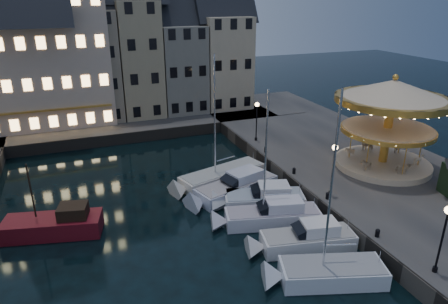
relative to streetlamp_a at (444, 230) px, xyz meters
name	(u,v)px	position (x,y,z in m)	size (l,w,h in m)	color
ground	(251,234)	(-7.20, 9.00, -4.02)	(160.00, 160.00, 0.00)	black
quay_east	(358,166)	(6.80, 15.00, -3.37)	(16.00, 56.00, 1.30)	#474442
quay_north	(99,126)	(-15.20, 37.00, -3.37)	(44.00, 12.00, 1.30)	#474442
quaywall_e	(285,179)	(-1.20, 15.00, -3.37)	(0.15, 44.00, 1.30)	#47423A
quaywall_n	(122,139)	(-13.20, 31.00, -3.37)	(48.00, 0.15, 1.30)	#47423A
streetlamp_a	(444,230)	(0.00, 0.00, 0.00)	(0.44, 0.44, 4.17)	black
streetlamp_b	(333,163)	(0.00, 10.00, 0.00)	(0.44, 0.44, 4.17)	black
streetlamp_c	(257,116)	(0.00, 23.50, 0.00)	(0.44, 0.44, 4.17)	black
streetlamp_d	(386,122)	(11.30, 17.00, 0.00)	(0.44, 0.44, 4.17)	black
bollard_a	(378,232)	(-0.60, 4.00, -2.41)	(0.30, 0.30, 0.57)	black
bollard_b	(328,195)	(-0.60, 9.50, -2.41)	(0.30, 0.30, 0.57)	black
bollard_c	(294,170)	(-0.60, 14.50, -2.41)	(0.30, 0.30, 0.57)	black
bollard_d	(266,149)	(-0.60, 20.00, -2.41)	(0.30, 0.30, 0.57)	black
townhouse_nb	(37,65)	(-21.25, 39.00, 4.26)	(6.16, 8.00, 13.80)	slate
townhouse_nc	(90,58)	(-15.20, 39.00, 4.76)	(6.82, 8.00, 14.80)	gray
townhouse_nd	(137,51)	(-9.45, 39.00, 5.26)	(5.50, 8.00, 15.80)	#9C8E6C
townhouse_ne	(180,61)	(-4.00, 39.00, 3.76)	(6.16, 8.00, 12.80)	slate
townhouse_nf	(222,55)	(2.05, 39.00, 4.26)	(6.82, 8.00, 13.80)	tan
hotel_corner	(35,51)	(-21.20, 39.00, 5.76)	(17.60, 9.00, 16.80)	#C9B19B
motorboat_a	(323,273)	(-5.38, 2.93, -3.48)	(7.19, 4.26, 11.96)	silver
motorboat_b	(302,240)	(-4.81, 6.20, -3.38)	(7.31, 3.32, 2.15)	silver
motorboat_c	(267,216)	(-5.58, 9.79, -3.34)	(8.01, 3.81, 10.63)	silver
motorboat_d	(259,200)	(-5.00, 12.38, -3.38)	(7.35, 4.35, 2.15)	silver
motorboat_e	(233,189)	(-6.19, 14.93, -3.37)	(8.42, 4.61, 2.15)	silver
motorboat_f	(217,178)	(-6.59, 17.66, -3.49)	(9.16, 4.65, 12.21)	beige
red_fishing_boat	(55,226)	(-20.14, 14.02, -3.33)	(6.96, 3.73, 5.68)	maroon
carousel	(391,107)	(7.70, 12.99, 2.82)	(9.61, 9.61, 8.41)	#D1B690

